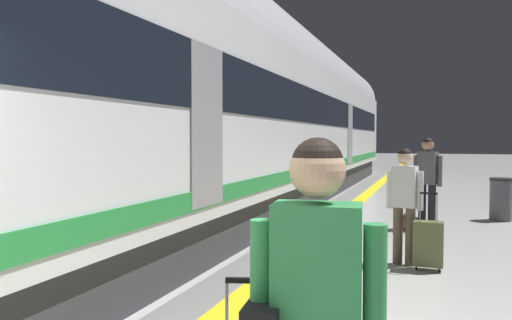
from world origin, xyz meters
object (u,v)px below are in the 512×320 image
passenger_near (404,197)px  suitcase_near (428,244)px  traveller_foreground (313,320)px  passenger_mid (427,176)px  duffel_bag_mid (409,223)px  waste_bin (501,199)px  high_speed_train (243,105)px

passenger_near → suitcase_near: bearing=-32.0°
traveller_foreground → passenger_mid: (0.36, 8.15, 0.01)m
suitcase_near → duffel_bag_mid: suitcase_near is taller
waste_bin → high_speed_train: bearing=-169.9°
suitcase_near → passenger_near: bearing=148.0°
suitcase_near → traveller_foreground: bearing=-94.7°
passenger_mid → duffel_bag_mid: bearing=-139.7°
suitcase_near → duffel_bag_mid: 2.91m
passenger_mid → waste_bin: 2.26m
passenger_mid → suitcase_near: bearing=-89.1°
traveller_foreground → waste_bin: (1.82, 9.76, -0.55)m
passenger_mid → duffel_bag_mid: passenger_mid is taller
high_speed_train → passenger_near: 5.43m
high_speed_train → passenger_mid: (4.03, -0.64, -1.48)m
passenger_near → waste_bin: (1.74, 4.57, -0.48)m
waste_bin → suitcase_near: bearing=-106.5°
high_speed_train → passenger_mid: size_ratio=18.72×
high_speed_train → duffel_bag_mid: 4.48m
passenger_near → traveller_foreground: bearing=-91.0°
traveller_foreground → duffel_bag_mid: bearing=89.7°
passenger_near → suitcase_near: size_ratio=1.55×
traveller_foreground → suitcase_near: 5.05m
traveller_foreground → passenger_near: size_ratio=1.09×
suitcase_near → duffel_bag_mid: size_ratio=2.37×
traveller_foreground → duffel_bag_mid: traveller_foreground is taller
high_speed_train → waste_bin: high_speed_train is taller
high_speed_train → suitcase_near: 5.97m
passenger_near → passenger_mid: passenger_mid is taller
passenger_mid → duffel_bag_mid: 0.97m
duffel_bag_mid → waste_bin: 2.62m
high_speed_train → duffel_bag_mid: high_speed_train is taller
high_speed_train → passenger_mid: high_speed_train is taller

